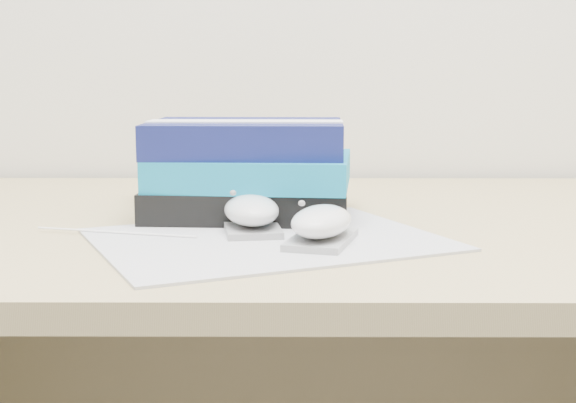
{
  "coord_description": "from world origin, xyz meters",
  "views": [
    {
      "loc": [
        -0.09,
        0.53,
        0.92
      ],
      "look_at": [
        -0.09,
        1.47,
        0.77
      ],
      "focal_mm": 50.0,
      "sensor_mm": 36.0,
      "label": 1
    }
  ],
  "objects_px": {
    "pouch": "(196,163)",
    "desk": "(351,368)",
    "book_stack": "(249,170)",
    "mouse_front": "(321,225)",
    "mouse_rear": "(252,213)"
  },
  "relations": [
    {
      "from": "mouse_rear",
      "to": "book_stack",
      "type": "xyz_separation_m",
      "value": [
        -0.01,
        0.12,
        0.04
      ]
    },
    {
      "from": "mouse_front",
      "to": "pouch",
      "type": "bearing_deg",
      "value": 120.05
    },
    {
      "from": "pouch",
      "to": "mouse_front",
      "type": "bearing_deg",
      "value": -59.95
    },
    {
      "from": "pouch",
      "to": "desk",
      "type": "bearing_deg",
      "value": -15.61
    },
    {
      "from": "pouch",
      "to": "book_stack",
      "type": "bearing_deg",
      "value": -53.68
    },
    {
      "from": "mouse_front",
      "to": "pouch",
      "type": "distance_m",
      "value": 0.35
    },
    {
      "from": "desk",
      "to": "book_stack",
      "type": "bearing_deg",
      "value": -160.15
    },
    {
      "from": "desk",
      "to": "pouch",
      "type": "height_order",
      "value": "pouch"
    },
    {
      "from": "mouse_front",
      "to": "pouch",
      "type": "height_order",
      "value": "pouch"
    },
    {
      "from": "book_stack",
      "to": "pouch",
      "type": "relative_size",
      "value": 1.88
    },
    {
      "from": "desk",
      "to": "pouch",
      "type": "relative_size",
      "value": 10.86
    },
    {
      "from": "desk",
      "to": "pouch",
      "type": "bearing_deg",
      "value": 164.39
    },
    {
      "from": "book_stack",
      "to": "mouse_front",
      "type": "bearing_deg",
      "value": -64.29
    },
    {
      "from": "book_stack",
      "to": "pouch",
      "type": "height_order",
      "value": "book_stack"
    },
    {
      "from": "mouse_rear",
      "to": "desk",
      "type": "bearing_deg",
      "value": 51.33
    }
  ]
}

